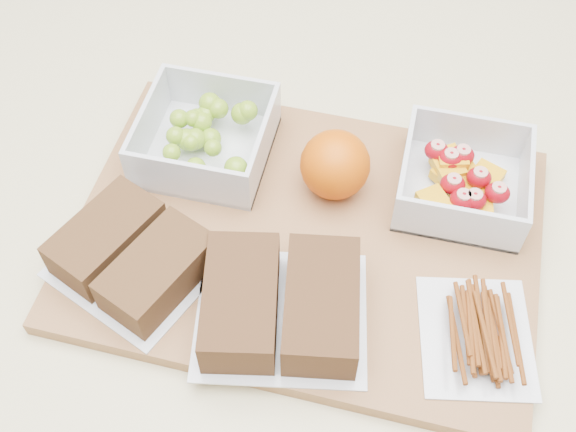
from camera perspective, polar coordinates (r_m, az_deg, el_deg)
name	(u,v)px	position (r m, az deg, el deg)	size (l,w,h in m)	color
counter	(300,413)	(1.08, 0.99, -15.28)	(1.20, 0.90, 0.90)	beige
cutting_board	(306,237)	(0.67, 1.44, -1.69)	(0.42, 0.30, 0.02)	#97673E
grape_container	(208,136)	(0.71, -6.36, 6.26)	(0.12, 0.12, 0.05)	silver
fruit_container	(462,181)	(0.69, 13.59, 2.69)	(0.12, 0.12, 0.05)	silver
orange	(335,165)	(0.67, 3.74, 4.07)	(0.07, 0.07, 0.07)	#D45605
sandwich_bag_left	(132,255)	(0.64, -12.22, -3.05)	(0.16, 0.16, 0.04)	silver
sandwich_bag_center	(281,304)	(0.60, -0.55, -6.98)	(0.16, 0.15, 0.04)	silver
pretzel_bag	(478,331)	(0.62, 14.82, -8.76)	(0.11, 0.13, 0.03)	silver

